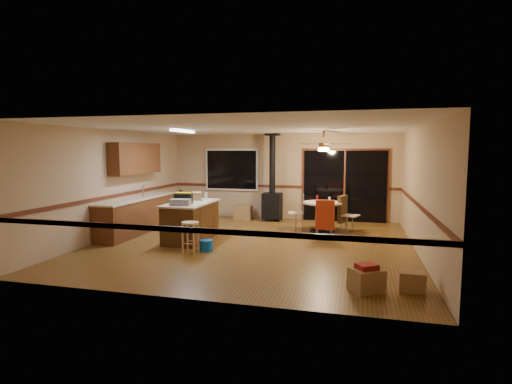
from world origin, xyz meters
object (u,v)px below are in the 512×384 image
(toolbox_black, at_px, (184,198))
(box_under_window, at_px, (243,212))
(wood_stove, at_px, (272,196))
(toolbox_grey, at_px, (180,202))
(box_corner_b, at_px, (412,281))
(box_corner_a, at_px, (366,280))
(chair_near, at_px, (325,215))
(dining_table, at_px, (322,211))
(bar_stool, at_px, (190,237))
(blue_bucket, at_px, (206,245))
(kitchen_island, at_px, (191,221))
(chair_left, at_px, (300,208))
(chair_right, at_px, (343,209))

(toolbox_black, xyz_separation_m, box_under_window, (0.47, 3.25, -0.80))
(wood_stove, bearing_deg, toolbox_grey, -110.36)
(toolbox_grey, bearing_deg, wood_stove, 69.64)
(toolbox_black, relative_size, box_corner_b, 1.06)
(wood_stove, height_order, box_corner_a, wood_stove)
(box_under_window, relative_size, box_corner_a, 1.16)
(chair_near, bearing_deg, dining_table, 98.66)
(bar_stool, bearing_deg, box_corner_a, -22.37)
(toolbox_grey, relative_size, blue_bucket, 1.57)
(box_under_window, bearing_deg, chair_near, -39.82)
(toolbox_grey, distance_m, box_corner_b, 5.04)
(kitchen_island, bearing_deg, box_under_window, 82.96)
(toolbox_grey, distance_m, toolbox_black, 0.35)
(chair_left, height_order, chair_near, same)
(chair_left, bearing_deg, chair_right, -0.02)
(wood_stove, relative_size, box_corner_a, 5.61)
(blue_bucket, relative_size, box_under_window, 0.53)
(bar_stool, bearing_deg, dining_table, 49.12)
(chair_right, bearing_deg, box_corner_b, -74.51)
(kitchen_island, distance_m, chair_left, 2.96)
(toolbox_black, bearing_deg, box_corner_a, -30.21)
(chair_near, relative_size, chair_right, 1.00)
(box_under_window, height_order, box_corner_a, box_under_window)
(chair_right, distance_m, box_under_window, 3.32)
(bar_stool, height_order, box_corner_b, bar_stool)
(toolbox_grey, xyz_separation_m, chair_left, (2.34, 2.36, -0.38))
(kitchen_island, distance_m, dining_table, 3.38)
(bar_stool, relative_size, box_under_window, 1.25)
(wood_stove, distance_m, bar_stool, 4.25)
(toolbox_black, distance_m, box_under_window, 3.38)
(toolbox_black, xyz_separation_m, box_corner_b, (4.70, -2.18, -0.86))
(toolbox_black, bearing_deg, box_corner_b, -24.89)
(toolbox_grey, bearing_deg, chair_left, 45.24)
(kitchen_island, height_order, wood_stove, wood_stove)
(blue_bucket, height_order, box_under_window, box_under_window)
(chair_right, bearing_deg, chair_near, -111.66)
(toolbox_black, bearing_deg, bar_stool, -58.71)
(blue_bucket, distance_m, box_corner_b, 4.16)
(wood_stove, bearing_deg, bar_stool, -101.40)
(bar_stool, height_order, box_corner_a, bar_stool)
(blue_bucket, bearing_deg, box_corner_a, -27.36)
(chair_left, bearing_deg, dining_table, -10.90)
(wood_stove, relative_size, chair_right, 3.60)
(kitchen_island, distance_m, box_corner_a, 4.69)
(bar_stool, bearing_deg, toolbox_grey, 129.98)
(chair_left, bearing_deg, box_under_window, 147.61)
(blue_bucket, xyz_separation_m, chair_near, (2.33, 1.71, 0.48))
(toolbox_grey, xyz_separation_m, box_under_window, (0.40, 3.58, -0.76))
(dining_table, bearing_deg, box_corner_a, -76.40)
(wood_stove, xyz_separation_m, blue_bucket, (-0.59, -3.91, -0.61))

